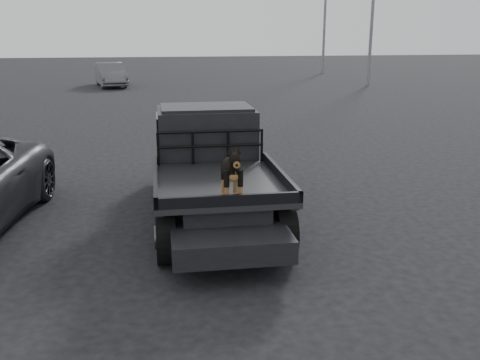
{
  "coord_description": "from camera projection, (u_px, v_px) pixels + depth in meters",
  "views": [
    {
      "loc": [
        -0.36,
        -6.84,
        3.11
      ],
      "look_at": [
        0.65,
        -0.46,
        1.3
      ],
      "focal_mm": 40.0,
      "sensor_mm": 36.0,
      "label": 1
    }
  ],
  "objects": [
    {
      "name": "ground",
      "position": [
        188.0,
        263.0,
        7.4
      ],
      "size": [
        120.0,
        120.0,
        0.0
      ],
      "primitive_type": "plane",
      "color": "black",
      "rests_on": "ground"
    },
    {
      "name": "dog",
      "position": [
        232.0,
        173.0,
        7.07
      ],
      "size": [
        0.32,
        0.6,
        0.74
      ],
      "primitive_type": null,
      "color": "black",
      "rests_on": "flatbed_ute"
    },
    {
      "name": "headache_rack",
      "position": [
        211.0,
        148.0,
        9.03
      ],
      "size": [
        1.8,
        0.08,
        0.55
      ],
      "primitive_type": null,
      "color": "black",
      "rests_on": "flatbed_ute"
    },
    {
      "name": "ute_cab",
      "position": [
        206.0,
        130.0,
        9.7
      ],
      "size": [
        1.72,
        1.3,
        0.88
      ],
      "primitive_type": null,
      "color": "black",
      "rests_on": "flatbed_ute"
    },
    {
      "name": "flatbed_ute",
      "position": [
        213.0,
        193.0,
        9.04
      ],
      "size": [
        2.0,
        5.4,
        0.92
      ],
      "primitive_type": null,
      "color": "black",
      "rests_on": "ground"
    },
    {
      "name": "distant_car_a",
      "position": [
        111.0,
        75.0,
        30.4
      ],
      "size": [
        2.18,
        4.21,
        1.32
      ],
      "primitive_type": "imported",
      "rotation": [
        0.0,
        0.0,
        0.2
      ],
      "color": "#545559",
      "rests_on": "ground"
    }
  ]
}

